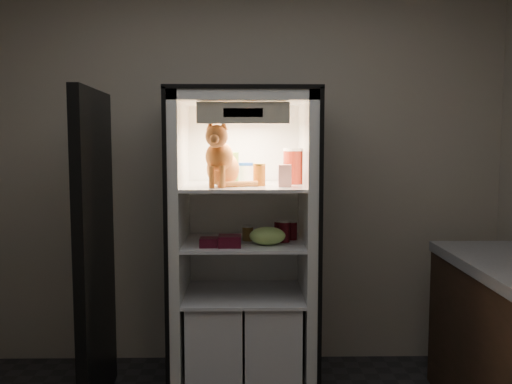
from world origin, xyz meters
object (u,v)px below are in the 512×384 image
at_px(soda_can_c, 284,232).
at_px(grape_bag, 267,236).
at_px(pepper_jar, 294,166).
at_px(parmesan_shaker, 233,168).
at_px(tabby_cat, 221,162).
at_px(berry_box_left, 209,242).
at_px(refrigerator, 244,262).
at_px(salsa_jar, 259,175).
at_px(cream_carton, 285,176).
at_px(soda_can_b, 292,231).
at_px(berry_box_right, 230,241).
at_px(soda_can_a, 279,230).
at_px(mayo_tub, 246,173).
at_px(condiment_jar, 248,233).

height_order(soda_can_c, grape_bag, soda_can_c).
bearing_deg(pepper_jar, parmesan_shaker, -173.98).
relative_size(tabby_cat, berry_box_left, 3.74).
bearing_deg(refrigerator, tabby_cat, -130.97).
bearing_deg(salsa_jar, parmesan_shaker, 149.90).
bearing_deg(soda_can_c, parmesan_shaker, 167.16).
bearing_deg(salsa_jar, cream_carton, -22.02).
bearing_deg(cream_carton, soda_can_b, 69.71).
relative_size(refrigerator, cream_carton, 14.42).
bearing_deg(grape_bag, soda_can_c, 39.37).
relative_size(refrigerator, pepper_jar, 8.40).
relative_size(soda_can_b, berry_box_left, 1.08).
distance_m(tabby_cat, berry_box_right, 0.48).
distance_m(parmesan_shaker, berry_box_left, 0.49).
relative_size(parmesan_shaker, cream_carton, 1.53).
bearing_deg(tabby_cat, berry_box_left, -119.07).
relative_size(soda_can_b, grape_bag, 0.53).
bearing_deg(soda_can_a, grape_bag, -112.85).
bearing_deg(berry_box_right, salsa_jar, 34.02).
relative_size(salsa_jar, cream_carton, 1.03).
bearing_deg(parmesan_shaker, salsa_jar, -30.10).
relative_size(cream_carton, berry_box_left, 1.23).
relative_size(salsa_jar, soda_can_a, 1.18).
height_order(tabby_cat, pepper_jar, tabby_cat).
xyz_separation_m(tabby_cat, grape_bag, (0.28, -0.03, -0.44)).
xyz_separation_m(soda_can_b, berry_box_right, (-0.39, -0.22, -0.02)).
relative_size(mayo_tub, berry_box_right, 0.98).
relative_size(mayo_tub, pepper_jar, 0.58).
bearing_deg(condiment_jar, salsa_jar, -46.42).
height_order(pepper_jar, berry_box_left, pepper_jar).
distance_m(refrigerator, salsa_jar, 0.59).
height_order(mayo_tub, berry_box_left, mayo_tub).
distance_m(refrigerator, grape_bag, 0.31).
distance_m(parmesan_shaker, soda_can_b, 0.54).
height_order(salsa_jar, grape_bag, salsa_jar).
bearing_deg(mayo_tub, soda_can_c, -35.94).
bearing_deg(berry_box_right, parmesan_shaker, 86.36).
height_order(cream_carton, soda_can_c, cream_carton).
bearing_deg(condiment_jar, pepper_jar, 11.94).
xyz_separation_m(cream_carton, soda_can_c, (0.00, 0.08, -0.35)).
bearing_deg(soda_can_c, pepper_jar, 60.45).
relative_size(tabby_cat, berry_box_right, 2.99).
relative_size(tabby_cat, condiment_jar, 4.15).
bearing_deg(parmesan_shaker, soda_can_c, -12.84).
bearing_deg(refrigerator, condiment_jar, -61.62).
height_order(tabby_cat, grape_bag, tabby_cat).
bearing_deg(soda_can_b, pepper_jar, 75.11).
height_order(salsa_jar, condiment_jar, salsa_jar).
relative_size(soda_can_b, berry_box_right, 0.86).
height_order(refrigerator, tabby_cat, refrigerator).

